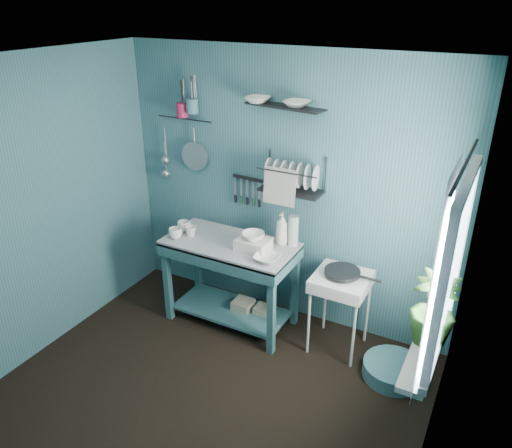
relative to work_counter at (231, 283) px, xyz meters
The scene contains 35 objects.
floor 1.20m from the work_counter, 72.67° to the right, with size 3.20×3.20×0.00m, color black.
ceiling 2.36m from the work_counter, 72.67° to the right, with size 3.20×3.20×0.00m, color silver.
wall_back 0.99m from the work_counter, 52.23° to the left, with size 3.20×3.20×0.00m, color #35626C.
wall_left 1.85m from the work_counter, 139.82° to the right, with size 3.00×3.00×0.00m, color #35626C.
wall_right 2.36m from the work_counter, 28.95° to the right, with size 3.00×3.00×0.00m, color #35626C.
work_counter is the anchor object (origin of this frame).
mug_left 0.69m from the work_counter, 161.57° to the right, with size 0.12×0.12×0.10m, color white.
mug_mid 0.61m from the work_counter, behind, with size 0.10×0.10×0.09m, color white.
mug_right 0.69m from the work_counter, behind, with size 0.12×0.12×0.10m, color white.
wash_tub 0.53m from the work_counter, ahead, with size 0.28×0.22×0.10m, color silver.
tub_bowl 0.61m from the work_counter, ahead, with size 0.20×0.20×0.06m, color white.
soap_bottle 0.74m from the work_counter, 25.46° to the left, with size 0.12×0.12×0.30m, color silver.
water_bottle 0.80m from the work_counter, 22.93° to the left, with size 0.09×0.09×0.28m, color #B1C1C5.
counter_bowl 0.65m from the work_counter, 18.43° to the right, with size 0.22×0.22×0.05m, color white.
hotplate_stand 1.03m from the work_counter, ahead, with size 0.46×0.46×0.73m, color silver.
frying_pan 1.09m from the work_counter, ahead, with size 0.30×0.30×0.04m, color black.
knife_strip 0.98m from the work_counter, 95.00° to the left, with size 0.32×0.02×0.03m, color black.
dish_rack 1.18m from the work_counter, 33.64° to the left, with size 0.55×0.24×0.32m, color black.
upper_shelf 1.68m from the work_counter, 42.82° to the left, with size 0.70×0.18×0.01m, color black.
shelf_bowl_left 1.64m from the work_counter, 71.87° to the left, with size 0.21×0.21×0.05m, color white.
shelf_bowl_right 1.70m from the work_counter, 35.32° to the left, with size 0.21×0.21×0.05m, color white.
utensil_cup_magenta 1.67m from the work_counter, 153.22° to the left, with size 0.11×0.11×0.13m, color #AB1F4A.
utensil_cup_teal 1.66m from the work_counter, 148.83° to the left, with size 0.11×0.11×0.13m, color teal.
colander 1.26m from the work_counter, 147.84° to the left, with size 0.28×0.28×0.03m, color #A1A3A9.
ladle_outer 1.52m from the work_counter, 157.72° to the left, with size 0.01×0.01×0.30m, color #A1A3A9.
ladle_inner 1.43m from the work_counter, 157.98° to the left, with size 0.01×0.01×0.30m, color #A1A3A9.
hook_rail 1.60m from the work_counter, 150.69° to the left, with size 0.01×0.01×0.60m, color black.
window_glass 2.24m from the work_counter, 17.89° to the right, with size 1.10×1.10×0.00m, color white.
windowsill 1.97m from the work_counter, 18.67° to the right, with size 0.16×0.95×0.04m, color silver.
curtain 2.31m from the work_counter, 26.38° to the right, with size 1.35×1.35×0.00m, color silver.
curtain_rod 2.56m from the work_counter, 18.29° to the right, with size 0.02×0.02×1.05m, color black.
potted_plant 2.04m from the work_counter, 17.49° to the right, with size 0.28×0.28×0.51m, color #376C2B.
storage_tin_large 0.33m from the work_counter, 26.57° to the left, with size 0.18×0.18×0.22m, color gray.
storage_tin_small 0.45m from the work_counter, 14.93° to the left, with size 0.15×0.15×0.20m, color gray.
floor_basin 1.61m from the work_counter, ahead, with size 0.50×0.50×0.13m, color teal.
Camera 1 is at (1.75, -2.34, 2.88)m, focal length 35.00 mm.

